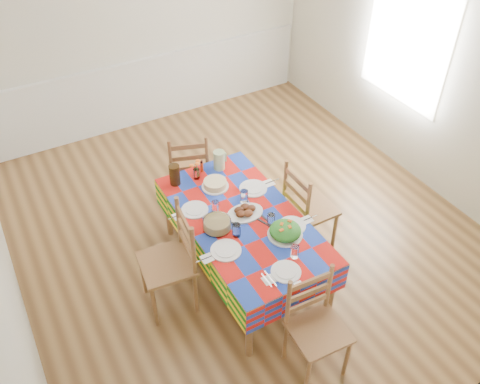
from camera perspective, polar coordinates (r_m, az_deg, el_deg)
name	(u,v)px	position (r m, az deg, el deg)	size (l,w,h in m)	color
room	(242,119)	(4.62, 0.25, 8.23)	(4.58, 5.08, 2.78)	brown
wainscot	(151,88)	(7.03, -10.00, 11.45)	(4.41, 0.06, 0.92)	white
window_right	(407,40)	(6.03, 18.24, 15.86)	(1.40, 1.40, 0.00)	white
dining_table	(243,224)	(4.58, 0.34, -3.62)	(0.97, 1.80, 0.70)	brown
setting_near_head	(289,264)	(4.12, 5.48, -8.10)	(0.40, 0.26, 0.12)	white
setting_left_near	(229,243)	(4.26, -1.23, -5.76)	(0.48, 0.28, 0.13)	white
setting_left_far	(202,209)	(4.59, -4.33, -1.90)	(0.45, 0.27, 0.12)	white
setting_right_near	(285,223)	(4.45, 5.07, -3.50)	(0.46, 0.26, 0.12)	white
setting_right_far	(251,191)	(4.76, 1.19, 0.12)	(0.50, 0.29, 0.13)	white
meat_platter	(245,212)	(4.54, 0.55, -2.23)	(0.35, 0.25, 0.07)	white
salad_platter	(285,231)	(4.35, 5.10, -4.40)	(0.30, 0.30, 0.13)	white
pasta_bowl	(217,224)	(4.40, -2.60, -3.63)	(0.25, 0.25, 0.09)	white
cake	(215,184)	(4.84, -2.81, 0.89)	(0.26, 0.26, 0.07)	white
serving_utensils	(263,219)	(4.51, 2.57, -3.10)	(0.13, 0.29, 0.01)	black
flower_vase	(196,171)	(4.92, -4.93, 2.34)	(0.13, 0.11, 0.21)	white
hot_sauce	(202,166)	(5.02, -4.32, 2.92)	(0.03, 0.03, 0.13)	#B62C0E
green_pitcher	(219,160)	(5.03, -2.36, 3.60)	(0.11, 0.11, 0.20)	#A4C389
tea_pitcher	(175,175)	(4.87, -7.35, 1.93)	(0.10, 0.10, 0.21)	black
name_card	(297,283)	(4.03, 6.44, -10.15)	(0.07, 0.02, 0.02)	white
chair_near	(316,327)	(4.09, 8.48, -14.77)	(0.44, 0.43, 0.95)	brown
chair_far	(189,170)	(5.44, -5.71, 2.44)	(0.54, 0.53, 0.98)	brown
chair_left	(172,262)	(4.45, -7.70, -7.80)	(0.49, 0.51, 1.04)	brown
chair_right	(307,209)	(4.96, 7.51, -1.89)	(0.43, 0.45, 1.01)	brown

